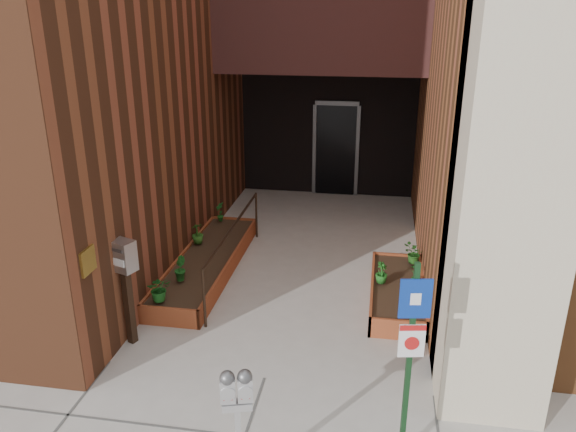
% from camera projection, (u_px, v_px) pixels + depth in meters
% --- Properties ---
extents(ground, '(80.00, 80.00, 0.00)m').
position_uv_depth(ground, '(264.00, 378.00, 6.78)').
color(ground, '#9E9991').
rests_on(ground, ground).
extents(planter_left, '(0.90, 3.60, 0.30)m').
position_uv_depth(planter_left, '(207.00, 264.00, 9.47)').
color(planter_left, maroon).
rests_on(planter_left, ground).
extents(planter_right, '(0.80, 2.20, 0.30)m').
position_uv_depth(planter_right, '(397.00, 293.00, 8.51)').
color(planter_right, maroon).
rests_on(planter_right, ground).
extents(handrail, '(0.04, 3.34, 0.90)m').
position_uv_depth(handrail, '(234.00, 233.00, 9.12)').
color(handrail, black).
rests_on(handrail, ground).
extents(parking_meter, '(0.30, 0.18, 1.29)m').
position_uv_depth(parking_meter, '(237.00, 399.00, 4.91)').
color(parking_meter, '#B6B6B9').
rests_on(parking_meter, ground).
extents(sign_post, '(0.29, 0.09, 2.13)m').
position_uv_depth(sign_post, '(411.00, 344.00, 5.15)').
color(sign_post, '#123318').
rests_on(sign_post, ground).
extents(payment_dropbox, '(0.35, 0.30, 1.47)m').
position_uv_depth(payment_dropbox, '(125.00, 270.00, 7.14)').
color(payment_dropbox, black).
rests_on(payment_dropbox, ground).
extents(shrub_left_a, '(0.44, 0.44, 0.37)m').
position_uv_depth(shrub_left_a, '(159.00, 289.00, 7.89)').
color(shrub_left_a, '#185519').
rests_on(shrub_left_a, planter_left).
extents(shrub_left_b, '(0.28, 0.28, 0.38)m').
position_uv_depth(shrub_left_b, '(180.00, 268.00, 8.49)').
color(shrub_left_b, '#164F17').
rests_on(shrub_left_b, planter_left).
extents(shrub_left_c, '(0.29, 0.29, 0.37)m').
position_uv_depth(shrub_left_c, '(198.00, 233.00, 9.82)').
color(shrub_left_c, '#285819').
rests_on(shrub_left_c, planter_left).
extents(shrub_left_d, '(0.27, 0.27, 0.38)m').
position_uv_depth(shrub_left_d, '(220.00, 212.00, 10.82)').
color(shrub_left_d, '#185518').
rests_on(shrub_left_d, planter_left).
extents(shrub_right_a, '(0.25, 0.25, 0.33)m').
position_uv_depth(shrub_right_a, '(382.00, 273.00, 8.41)').
color(shrub_right_a, '#1B5D1A').
rests_on(shrub_right_a, planter_right).
extents(shrub_right_b, '(0.23, 0.23, 0.30)m').
position_uv_depth(shrub_right_b, '(415.00, 274.00, 8.40)').
color(shrub_right_b, '#1A5117').
rests_on(shrub_right_b, planter_right).
extents(shrub_right_c, '(0.43, 0.43, 0.34)m').
position_uv_depth(shrub_right_c, '(414.00, 254.00, 9.04)').
color(shrub_right_c, '#205618').
rests_on(shrub_right_c, planter_right).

